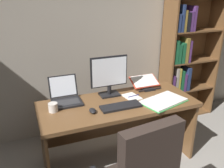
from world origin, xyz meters
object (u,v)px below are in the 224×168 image
at_px(computer_mouse, 93,111).
at_px(coffee_mug, 53,107).
at_px(bookshelf, 185,49).
at_px(keyboard, 121,106).
at_px(monitor, 109,76).
at_px(reading_stand_with_book, 145,82).
at_px(pen, 134,96).
at_px(open_binder, 164,101).
at_px(desk, 115,116).
at_px(laptop, 66,97).
at_px(notepad, 132,97).

xyz_separation_m(computer_mouse, coffee_mug, (-0.35, 0.16, 0.02)).
relative_size(bookshelf, keyboard, 5.23).
relative_size(monitor, reading_stand_with_book, 1.34).
height_order(reading_stand_with_book, pen, reading_stand_with_book).
bearing_deg(pen, open_binder, -43.32).
xyz_separation_m(desk, keyboard, (-0.02, -0.19, 0.21)).
bearing_deg(bookshelf, desk, -156.36).
distance_m(desk, bookshelf, 1.53).
bearing_deg(keyboard, laptop, 145.32).
xyz_separation_m(computer_mouse, pen, (0.53, 0.18, -0.01)).
bearing_deg(keyboard, coffee_mug, 165.91).
relative_size(computer_mouse, reading_stand_with_book, 0.31).
distance_m(desk, reading_stand_with_book, 0.58).
relative_size(bookshelf, laptop, 6.67).
distance_m(monitor, coffee_mug, 0.70).
relative_size(monitor, computer_mouse, 4.35).
relative_size(keyboard, coffee_mug, 4.57).
relative_size(bookshelf, coffee_mug, 23.90).
relative_size(desk, monitor, 3.69).
relative_size(computer_mouse, open_binder, 0.19).
bearing_deg(notepad, open_binder, -41.07).
xyz_separation_m(reading_stand_with_book, notepad, (-0.28, -0.21, -0.06)).
bearing_deg(coffee_mug, monitor, 14.45).
bearing_deg(pen, notepad, 180.00).
bearing_deg(coffee_mug, open_binder, -10.72).
bearing_deg(reading_stand_with_book, laptop, -177.30).
bearing_deg(computer_mouse, laptop, 119.59).
bearing_deg(computer_mouse, coffee_mug, 155.11).
xyz_separation_m(laptop, open_binder, (0.97, -0.39, -0.04)).
height_order(desk, open_binder, open_binder).
bearing_deg(reading_stand_with_book, coffee_mug, -168.89).
bearing_deg(open_binder, pen, 120.44).
bearing_deg(open_binder, laptop, 141.77).
height_order(reading_stand_with_book, open_binder, reading_stand_with_book).
bearing_deg(reading_stand_with_book, bookshelf, 24.12).
xyz_separation_m(laptop, computer_mouse, (0.19, -0.34, -0.03)).
height_order(desk, notepad, notepad).
bearing_deg(open_binder, desk, 136.16).
bearing_deg(notepad, bookshelf, 27.59).
relative_size(desk, bookshelf, 0.76).
xyz_separation_m(computer_mouse, open_binder, (0.78, -0.05, -0.01)).
bearing_deg(bookshelf, reading_stand_with_book, -155.88).
xyz_separation_m(computer_mouse, reading_stand_with_book, (0.79, 0.39, 0.04)).
bearing_deg(bookshelf, keyboard, -150.14).
bearing_deg(desk, open_binder, -27.61).
xyz_separation_m(keyboard, reading_stand_with_book, (0.49, 0.39, 0.05)).
height_order(bookshelf, laptop, bookshelf).
height_order(bookshelf, coffee_mug, bookshelf).
bearing_deg(desk, notepad, -2.95).
distance_m(desk, coffee_mug, 0.71).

